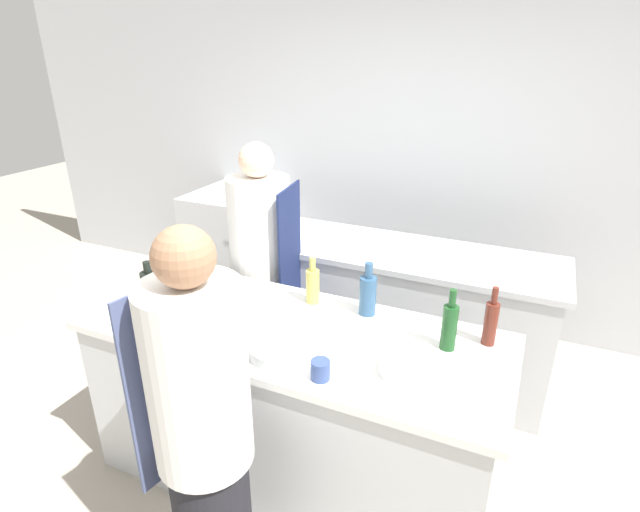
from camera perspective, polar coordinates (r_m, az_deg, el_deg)
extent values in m
plane|color=#A89E8E|center=(3.06, -2.96, -23.41)|extent=(16.00, 16.00, 0.00)
cube|color=silver|center=(4.19, 10.33, 11.43)|extent=(8.00, 0.06, 2.80)
cube|color=silver|center=(2.75, -3.16, -16.97)|extent=(2.02, 0.79, 0.89)
cube|color=white|center=(2.48, -3.39, -8.66)|extent=(2.11, 0.83, 0.04)
cube|color=silver|center=(3.63, 7.75, -6.32)|extent=(2.17, 0.67, 0.89)
cube|color=silver|center=(3.43, 8.16, 0.50)|extent=(2.27, 0.70, 0.04)
cube|color=silver|center=(4.64, -9.21, 1.08)|extent=(0.76, 0.74, 1.01)
cube|color=black|center=(4.46, -11.58, -3.23)|extent=(0.61, 0.01, 0.35)
cube|color=black|center=(4.21, -12.32, 5.26)|extent=(0.65, 0.01, 0.06)
cylinder|color=white|center=(1.84, -13.81, -13.35)|extent=(0.36, 0.36, 0.71)
cube|color=#4C567F|center=(2.02, -17.12, -13.64)|extent=(0.08, 0.34, 0.82)
sphere|color=#9E7051|center=(1.62, -15.32, -0.09)|extent=(0.21, 0.21, 0.21)
cylinder|color=black|center=(3.49, -6.33, -8.72)|extent=(0.33, 0.33, 0.78)
cylinder|color=white|center=(3.16, -6.91, 2.74)|extent=(0.39, 0.39, 0.70)
cube|color=#19234C|center=(3.13, -3.45, 0.68)|extent=(0.06, 0.37, 0.81)
sphere|color=beige|center=(3.04, -7.32, 10.84)|extent=(0.21, 0.21, 0.21)
cylinder|color=#2D5175|center=(2.55, 5.49, -4.55)|extent=(0.09, 0.09, 0.20)
cylinder|color=#2D5175|center=(2.49, 5.61, -1.65)|extent=(0.04, 0.04, 0.08)
cylinder|color=black|center=(2.84, -18.88, -3.29)|extent=(0.09, 0.09, 0.16)
cylinder|color=black|center=(2.79, -19.17, -1.22)|extent=(0.04, 0.04, 0.06)
cylinder|color=#B2A84C|center=(2.66, -0.84, -3.51)|extent=(0.07, 0.07, 0.19)
cylinder|color=#B2A84C|center=(2.60, -0.86, -0.96)|extent=(0.03, 0.03, 0.07)
cylinder|color=#5B2319|center=(2.42, 18.90, -7.35)|extent=(0.06, 0.06, 0.21)
cylinder|color=#5B2319|center=(2.36, 19.35, -4.30)|extent=(0.03, 0.03, 0.08)
cylinder|color=#19471E|center=(2.33, 14.55, -7.94)|extent=(0.07, 0.07, 0.21)
cylinder|color=#19471E|center=(2.26, 14.92, -4.70)|extent=(0.03, 0.03, 0.08)
cylinder|color=silver|center=(2.76, -13.54, -2.92)|extent=(0.07, 0.07, 0.21)
cylinder|color=silver|center=(2.70, -13.82, -0.20)|extent=(0.03, 0.03, 0.08)
cylinder|color=#B7BABC|center=(2.27, -4.72, -10.57)|extent=(0.27, 0.27, 0.05)
cylinder|color=navy|center=(3.01, -16.36, -2.45)|extent=(0.22, 0.22, 0.07)
cylinder|color=white|center=(2.18, 9.98, -11.88)|extent=(0.25, 0.25, 0.09)
cylinder|color=#B7BABC|center=(2.57, -9.54, -6.27)|extent=(0.27, 0.27, 0.07)
cylinder|color=#33477F|center=(2.11, 0.04, -12.89)|extent=(0.08, 0.08, 0.09)
cube|color=white|center=(2.65, -17.23, -6.87)|extent=(0.29, 0.27, 0.01)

